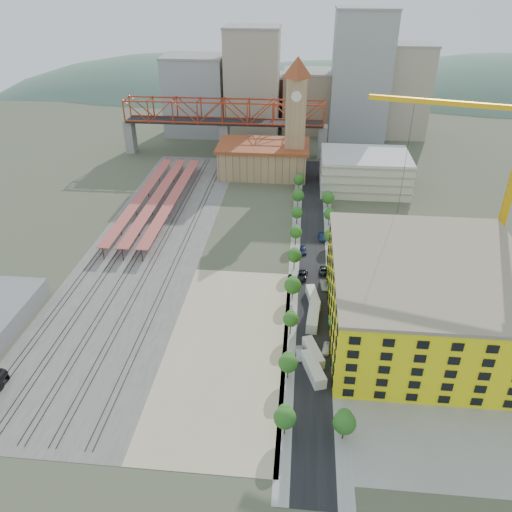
# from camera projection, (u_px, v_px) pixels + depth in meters

# --- Properties ---
(ground) EXTENTS (400.00, 400.00, 0.00)m
(ground) POSITION_uv_depth(u_px,v_px,m) (257.00, 277.00, 143.09)
(ground) COLOR #474C38
(ground) RESTS_ON ground
(ballast_strip) EXTENTS (36.00, 165.00, 0.06)m
(ballast_strip) POSITION_uv_depth(u_px,v_px,m) (151.00, 242.00, 161.13)
(ballast_strip) COLOR #605E59
(ballast_strip) RESTS_ON ground
(dirt_lot) EXTENTS (28.00, 67.00, 0.06)m
(dirt_lot) POSITION_uv_depth(u_px,v_px,m) (227.00, 348.00, 116.31)
(dirt_lot) COLOR tan
(dirt_lot) RESTS_ON ground
(street_asphalt) EXTENTS (12.00, 170.00, 0.06)m
(street_asphalt) POSITION_uv_depth(u_px,v_px,m) (313.00, 253.00, 154.66)
(street_asphalt) COLOR black
(street_asphalt) RESTS_ON ground
(sidewalk_west) EXTENTS (3.00, 170.00, 0.04)m
(sidewalk_west) POSITION_uv_depth(u_px,v_px,m) (295.00, 252.00, 155.12)
(sidewalk_west) COLOR gray
(sidewalk_west) RESTS_ON ground
(sidewalk_east) EXTENTS (3.00, 170.00, 0.04)m
(sidewalk_east) POSITION_uv_depth(u_px,v_px,m) (330.00, 254.00, 154.20)
(sidewalk_east) COLOR gray
(sidewalk_east) RESTS_ON ground
(construction_pad) EXTENTS (50.00, 90.00, 0.06)m
(construction_pad) POSITION_uv_depth(u_px,v_px,m) (432.00, 330.00, 122.13)
(construction_pad) COLOR gray
(construction_pad) RESTS_ON ground
(rail_tracks) EXTENTS (26.56, 160.00, 0.18)m
(rail_tracks) POSITION_uv_depth(u_px,v_px,m) (146.00, 241.00, 161.22)
(rail_tracks) COLOR #382B23
(rail_tracks) RESTS_ON ground
(platform_canopies) EXTENTS (16.00, 80.00, 4.12)m
(platform_canopies) POSITION_uv_depth(u_px,v_px,m) (157.00, 196.00, 183.21)
(platform_canopies) COLOR #B54845
(platform_canopies) RESTS_ON ground
(station_hall) EXTENTS (38.00, 24.00, 13.10)m
(station_hall) POSITION_uv_depth(u_px,v_px,m) (263.00, 159.00, 210.71)
(station_hall) COLOR tan
(station_hall) RESTS_ON ground
(clock_tower) EXTENTS (12.00, 12.00, 52.00)m
(clock_tower) POSITION_uv_depth(u_px,v_px,m) (296.00, 108.00, 196.83)
(clock_tower) COLOR tan
(clock_tower) RESTS_ON ground
(parking_garage) EXTENTS (34.00, 26.00, 14.00)m
(parking_garage) POSITION_uv_depth(u_px,v_px,m) (364.00, 171.00, 196.81)
(parking_garage) COLOR silver
(parking_garage) RESTS_ON ground
(truss_bridge) EXTENTS (94.00, 9.60, 25.60)m
(truss_bridge) POSITION_uv_depth(u_px,v_px,m) (224.00, 115.00, 226.03)
(truss_bridge) COLOR gray
(truss_bridge) RESTS_ON ground
(construction_building) EXTENTS (44.60, 50.60, 18.80)m
(construction_building) POSITION_uv_depth(u_px,v_px,m) (426.00, 297.00, 117.67)
(construction_building) COLOR yellow
(construction_building) RESTS_ON ground
(street_trees) EXTENTS (15.40, 124.40, 8.00)m
(street_trees) POSITION_uv_depth(u_px,v_px,m) (313.00, 270.00, 146.07)
(street_trees) COLOR #235A1B
(street_trees) RESTS_ON ground
(skyline) EXTENTS (133.00, 46.00, 60.00)m
(skyline) POSITION_uv_depth(u_px,v_px,m) (298.00, 90.00, 253.45)
(skyline) COLOR #9EA0A3
(skyline) RESTS_ON ground
(distant_hills) EXTENTS (647.00, 264.00, 227.00)m
(distant_hills) POSITION_uv_depth(u_px,v_px,m) (343.00, 190.00, 403.03)
(distant_hills) COLOR #4C6B59
(distant_hills) RESTS_ON ground
(tower_crane) EXTENTS (50.95, 15.32, 55.79)m
(tower_crane) POSITION_uv_depth(u_px,v_px,m) (502.00, 161.00, 125.93)
(tower_crane) COLOR #FFB510
(tower_crane) RESTS_ON ground
(site_trailer_a) EXTENTS (5.70, 10.37, 2.75)m
(site_trailer_a) POSITION_uv_depth(u_px,v_px,m) (313.00, 369.00, 108.26)
(site_trailer_a) COLOR silver
(site_trailer_a) RESTS_ON ground
(site_trailer_b) EXTENTS (5.22, 9.29, 2.47)m
(site_trailer_b) POSITION_uv_depth(u_px,v_px,m) (313.00, 352.00, 113.14)
(site_trailer_b) COLOR silver
(site_trailer_b) RESTS_ON ground
(site_trailer_c) EXTENTS (3.59, 10.49, 2.82)m
(site_trailer_c) POSITION_uv_depth(u_px,v_px,m) (313.00, 317.00, 124.16)
(site_trailer_c) COLOR silver
(site_trailer_c) RESTS_ON ground
(site_trailer_d) EXTENTS (3.98, 9.22, 2.45)m
(site_trailer_d) POSITION_uv_depth(u_px,v_px,m) (313.00, 297.00, 131.99)
(site_trailer_d) COLOR silver
(site_trailer_d) RESTS_ON ground
(car_0) EXTENTS (1.87, 4.48, 1.52)m
(car_0) POSITION_uv_depth(u_px,v_px,m) (300.00, 354.00, 113.50)
(car_0) COLOR silver
(car_0) RESTS_ON ground
(car_1) EXTENTS (2.28, 5.01, 1.59)m
(car_1) POSITION_uv_depth(u_px,v_px,m) (300.00, 354.00, 113.43)
(car_1) COLOR #A3A2A8
(car_1) RESTS_ON ground
(car_2) EXTENTS (3.23, 5.93, 1.58)m
(car_2) POSITION_uv_depth(u_px,v_px,m) (302.00, 276.00, 142.02)
(car_2) COLOR black
(car_2) RESTS_ON ground
(car_3) EXTENTS (2.30, 4.89, 1.38)m
(car_3) POSITION_uv_depth(u_px,v_px,m) (303.00, 251.00, 154.71)
(car_3) COLOR #1A1F4C
(car_3) RESTS_ON ground
(car_4) EXTENTS (2.49, 4.67, 1.51)m
(car_4) POSITION_uv_depth(u_px,v_px,m) (326.00, 349.00, 114.95)
(car_4) COLOR white
(car_4) RESTS_ON ground
(car_5) EXTENTS (2.16, 4.99, 1.60)m
(car_5) POSITION_uv_depth(u_px,v_px,m) (324.00, 285.00, 137.79)
(car_5) COLOR gray
(car_5) RESTS_ON ground
(car_6) EXTENTS (2.54, 4.90, 1.32)m
(car_6) POSITION_uv_depth(u_px,v_px,m) (323.00, 271.00, 144.42)
(car_6) COLOR black
(car_6) RESTS_ON ground
(car_7) EXTENTS (2.73, 5.51, 1.54)m
(car_7) POSITION_uv_depth(u_px,v_px,m) (322.00, 237.00, 162.27)
(car_7) COLOR navy
(car_7) RESTS_ON ground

